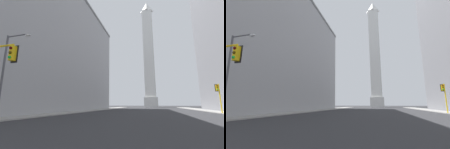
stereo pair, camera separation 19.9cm
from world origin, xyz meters
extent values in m
cube|color=gray|center=(-15.31, 32.15, 0.07)|extent=(5.00, 107.17, 0.15)
cube|color=#9E9EA0|center=(-27.79, 30.99, 15.42)|extent=(23.40, 56.54, 30.84)
cube|color=silver|center=(0.00, 89.31, 2.77)|extent=(7.48, 7.48, 5.53)
cube|color=white|center=(0.00, 89.31, 32.73)|extent=(5.99, 5.99, 54.41)
pyramid|color=white|center=(0.00, 89.31, 63.23)|extent=(5.99, 5.99, 6.59)
cylinder|color=yellow|center=(12.98, 31.03, 2.65)|extent=(0.18, 0.18, 5.31)
cylinder|color=#262626|center=(12.98, 31.03, 0.05)|extent=(0.40, 0.40, 0.10)
cube|color=#E5B20F|center=(12.69, 31.03, 4.61)|extent=(0.35, 0.35, 1.10)
cube|color=black|center=(12.69, 31.21, 4.61)|extent=(0.58, 0.05, 1.32)
sphere|color=#410907|center=(12.68, 30.84, 4.95)|extent=(0.22, 0.22, 0.22)
sphere|color=#483506|center=(12.68, 30.84, 4.61)|extent=(0.22, 0.22, 0.22)
sphere|color=green|center=(12.68, 30.84, 4.27)|extent=(0.22, 0.22, 0.22)
cube|color=#E5B20F|center=(-8.13, 7.76, 5.22)|extent=(0.34, 0.34, 1.10)
cube|color=black|center=(-8.13, 7.94, 5.22)|extent=(0.58, 0.03, 1.32)
sphere|color=#410907|center=(-8.13, 7.57, 5.56)|extent=(0.22, 0.22, 0.22)
sphere|color=#483506|center=(-8.13, 7.57, 5.22)|extent=(0.22, 0.22, 0.22)
sphere|color=green|center=(-8.13, 7.57, 4.88)|extent=(0.22, 0.22, 0.22)
cylinder|color=#4C4C51|center=(-12.78, 10.85, 4.32)|extent=(0.20, 0.20, 8.63)
cylinder|color=#4C4C51|center=(-11.51, 10.85, 8.48)|extent=(2.55, 0.12, 0.12)
sphere|color=#4C4C51|center=(-12.78, 10.85, 8.48)|extent=(0.20, 0.20, 0.20)
ellipsoid|color=silver|center=(-10.23, 10.85, 8.36)|extent=(0.64, 0.36, 0.26)
camera|label=1|loc=(1.45, -0.20, 1.63)|focal=24.00mm
camera|label=2|loc=(1.64, -0.15, 1.63)|focal=24.00mm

